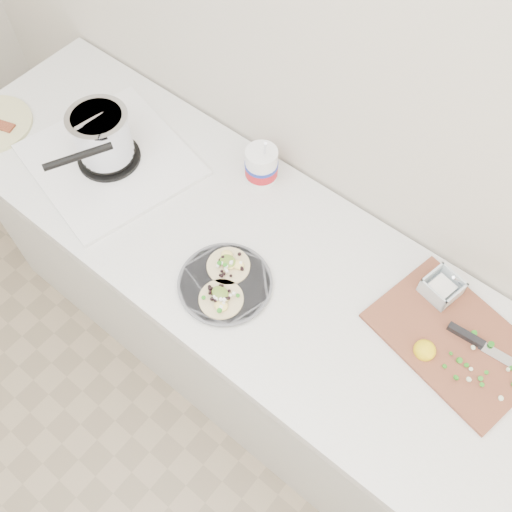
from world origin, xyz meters
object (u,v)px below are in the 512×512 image
Objects in this scene: taco_plate at (225,282)px; cutboard at (457,334)px; tub at (262,164)px; stove at (105,145)px.

cutboard is at bearing 24.90° from taco_plate.
tub is 0.74m from cutboard.
cutboard is at bearing 20.96° from stove.
tub reaches higher than cutboard.
cutboard is (0.57, 0.27, -0.00)m from taco_plate.
stove reaches higher than tub.
cutboard is (1.15, 0.16, -0.06)m from stove.
tub is at bearing -175.81° from cutboard.
cutboard is (0.73, -0.10, -0.05)m from tub.
stove is 2.18× the size of taco_plate.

